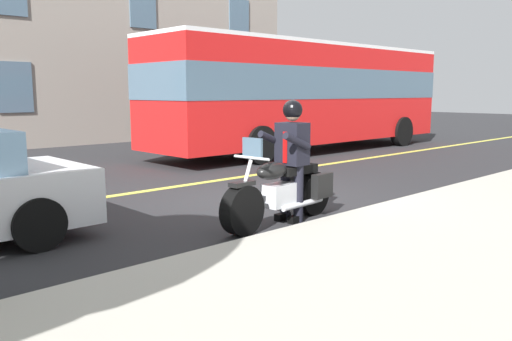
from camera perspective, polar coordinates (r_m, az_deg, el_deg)
ground_plane at (r=9.02m, az=-0.10°, el=-3.25°), size 80.00×80.00×0.00m
lane_center_stripe at (r=10.54m, az=-7.56°, el=-1.58°), size 60.00×0.16×0.01m
motorcycle_main at (r=7.39m, az=2.98°, el=-2.34°), size 2.22×0.72×1.26m
rider_main at (r=7.45m, az=3.90°, el=2.28°), size 0.66×0.59×1.74m
bus_near at (r=16.53m, az=5.65°, el=8.62°), size 11.05×2.70×3.30m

